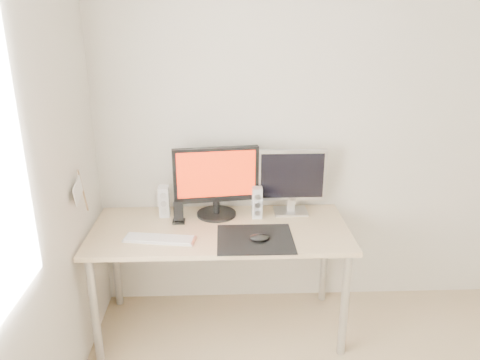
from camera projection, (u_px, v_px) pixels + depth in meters
name	position (u px, v px, depth m)	size (l,w,h in m)	color
wall_back	(359.00, 131.00, 3.11)	(3.50, 3.50, 0.00)	white
mousepad	(255.00, 239.00, 2.77)	(0.45, 0.40, 0.00)	black
mouse	(259.00, 238.00, 2.73)	(0.12, 0.07, 0.04)	black
desk	(220.00, 239.00, 2.94)	(1.60, 0.70, 0.73)	#D1B587
main_monitor	(216.00, 179.00, 3.00)	(0.55, 0.29, 0.47)	black
second_monitor	(292.00, 178.00, 3.06)	(0.45, 0.16, 0.43)	silver
speaker_left	(164.00, 201.00, 3.05)	(0.07, 0.08, 0.21)	white
speaker_right	(257.00, 203.00, 3.03)	(0.07, 0.08, 0.21)	silver
keyboard	(159.00, 239.00, 2.75)	(0.43, 0.18, 0.02)	silver
phone_dock	(179.00, 217.00, 2.97)	(0.08, 0.07, 0.14)	black
pennant	(80.00, 190.00, 2.64)	(0.01, 0.23, 0.29)	#A57F54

